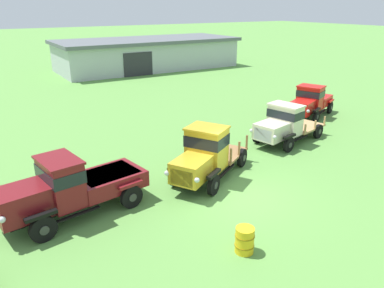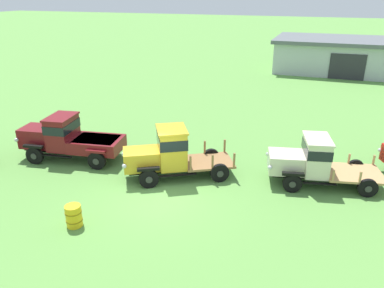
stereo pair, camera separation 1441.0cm
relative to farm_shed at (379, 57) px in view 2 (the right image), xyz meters
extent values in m
plane|color=#5B9342|center=(-10.45, -30.12, -1.70)|extent=(240.00, 240.00, 0.00)
cube|color=#B2B7BC|center=(0.00, 0.00, -0.20)|extent=(19.92, 7.90, 3.01)
cube|color=#565B60|center=(0.00, 0.00, 1.48)|extent=(20.52, 8.70, 0.36)
cube|color=#2D2D33|center=(-2.99, -3.98, -0.50)|extent=(3.20, 0.08, 2.40)
cylinder|color=black|center=(-17.55, -29.24, -1.27)|extent=(0.89, 0.32, 0.87)
cylinder|color=#2D2D2D|center=(-17.53, -29.34, -1.27)|extent=(0.31, 0.08, 0.31)
cylinder|color=black|center=(-17.85, -27.36, -1.27)|extent=(0.89, 0.32, 0.87)
cylinder|color=#2D2D2D|center=(-17.87, -27.26, -1.27)|extent=(0.31, 0.08, 0.31)
cylinder|color=black|center=(-14.36, -28.72, -1.27)|extent=(0.89, 0.32, 0.87)
cylinder|color=#2D2D2D|center=(-14.34, -28.83, -1.27)|extent=(0.31, 0.08, 0.31)
cylinder|color=black|center=(-14.66, -26.85, -1.27)|extent=(0.89, 0.32, 0.87)
cylinder|color=#2D2D2D|center=(-14.68, -26.75, -1.27)|extent=(0.31, 0.08, 0.31)
cube|color=black|center=(-16.20, -28.06, -1.19)|extent=(4.84, 1.78, 0.12)
cube|color=maroon|center=(-17.94, -28.34, -0.64)|extent=(1.81, 1.57, 0.98)
cube|color=silver|center=(-18.71, -28.46, -0.69)|extent=(0.22, 1.04, 0.73)
sphere|color=silver|center=(-18.61, -29.16, -0.61)|extent=(0.20, 0.20, 0.20)
sphere|color=silver|center=(-18.83, -27.76, -0.61)|extent=(0.20, 0.20, 0.20)
cube|color=black|center=(-17.55, -29.24, -0.78)|extent=(1.02, 0.36, 0.12)
cube|color=black|center=(-17.85, -27.36, -0.78)|extent=(1.02, 0.36, 0.12)
cube|color=maroon|center=(-16.62, -28.13, -0.34)|extent=(1.31, 1.82, 1.56)
cube|color=black|center=(-16.62, -28.13, 0.01)|extent=(1.36, 1.86, 0.44)
cube|color=maroon|center=(-16.62, -28.13, 0.48)|extent=(1.43, 1.91, 0.08)
cube|color=black|center=(-16.37, -29.03, -1.21)|extent=(1.49, 0.37, 0.05)
cube|color=black|center=(-16.66, -27.19, -1.21)|extent=(1.49, 0.37, 0.05)
cube|color=maroon|center=(-14.88, -27.85, -0.82)|extent=(2.71, 2.11, 0.60)
cube|color=black|center=(-14.88, -27.85, -0.55)|extent=(2.28, 1.79, 0.06)
cube|color=maroon|center=(-14.36, -28.72, -0.78)|extent=(0.98, 0.35, 0.12)
cube|color=maroon|center=(-14.66, -26.85, -0.78)|extent=(0.98, 0.35, 0.12)
cylinder|color=black|center=(-11.24, -29.50, -1.28)|extent=(0.82, 0.58, 0.84)
cylinder|color=#2D2D2D|center=(-11.19, -29.59, -1.28)|extent=(0.27, 0.17, 0.30)
cylinder|color=black|center=(-12.11, -28.02, -1.28)|extent=(0.82, 0.58, 0.84)
cylinder|color=#2D2D2D|center=(-12.17, -27.92, -1.28)|extent=(0.27, 0.17, 0.30)
cylinder|color=black|center=(-8.54, -27.93, -1.28)|extent=(0.82, 0.58, 0.84)
cylinder|color=#2D2D2D|center=(-8.49, -28.02, -1.28)|extent=(0.27, 0.17, 0.30)
cylinder|color=black|center=(-9.41, -26.44, -1.28)|extent=(0.82, 0.58, 0.84)
cylinder|color=#2D2D2D|center=(-9.47, -26.35, -1.28)|extent=(0.27, 0.17, 0.30)
cube|color=black|center=(-10.44, -28.04, -1.20)|extent=(4.38, 3.10, 0.12)
cube|color=gold|center=(-11.88, -28.88, -0.71)|extent=(1.96, 1.83, 0.86)
cube|color=silver|center=(-12.53, -29.26, -0.76)|extent=(0.53, 0.85, 0.64)
sphere|color=silver|center=(-12.22, -29.82, -0.69)|extent=(0.20, 0.20, 0.20)
sphere|color=silver|center=(-12.87, -28.71, -0.69)|extent=(0.20, 0.20, 0.20)
cube|color=black|center=(-11.24, -29.50, -0.81)|extent=(0.94, 0.66, 0.12)
cube|color=black|center=(-12.11, -28.02, -0.81)|extent=(0.94, 0.66, 0.12)
cube|color=gold|center=(-10.70, -28.19, -0.29)|extent=(1.77, 1.90, 1.70)
cube|color=black|center=(-10.70, -28.19, 0.09)|extent=(1.83, 1.95, 0.47)
cube|color=gold|center=(-10.70, -28.19, 0.60)|extent=(1.91, 2.02, 0.08)
cube|color=black|center=(-10.18, -28.86, -1.22)|extent=(1.48, 0.94, 0.05)
cube|color=black|center=(-11.03, -27.40, -1.22)|extent=(1.48, 0.94, 0.05)
cube|color=olive|center=(-9.26, -27.35, -1.09)|extent=(2.75, 2.58, 0.10)
cube|color=olive|center=(-9.69, -28.55, -0.72)|extent=(0.11, 0.11, 0.64)
cube|color=olive|center=(-10.52, -27.13, -0.72)|extent=(0.11, 0.11, 0.64)
cube|color=olive|center=(-8.85, -28.05, -0.72)|extent=(0.11, 0.11, 0.64)
cube|color=olive|center=(-9.67, -26.64, -0.72)|extent=(0.11, 0.11, 0.64)
cube|color=olive|center=(-8.00, -27.56, -0.72)|extent=(0.11, 0.11, 0.64)
cube|color=olive|center=(-8.83, -26.15, -0.72)|extent=(0.11, 0.11, 0.64)
cylinder|color=black|center=(-5.42, -27.78, -1.31)|extent=(0.81, 0.34, 0.79)
cylinder|color=#2D2D2D|center=(-5.40, -27.87, -1.31)|extent=(0.28, 0.09, 0.28)
cylinder|color=black|center=(-5.84, -25.93, -1.31)|extent=(0.81, 0.34, 0.79)
cylinder|color=#2D2D2D|center=(-5.86, -25.83, -1.31)|extent=(0.28, 0.09, 0.28)
cylinder|color=black|center=(-2.47, -27.11, -1.31)|extent=(0.81, 0.34, 0.79)
cylinder|color=#2D2D2D|center=(-2.44, -27.21, -1.31)|extent=(0.28, 0.09, 0.28)
cylinder|color=black|center=(-2.88, -25.27, -1.31)|extent=(0.81, 0.34, 0.79)
cylinder|color=#2D2D2D|center=(-2.90, -25.17, -1.31)|extent=(0.28, 0.09, 0.28)
cube|color=black|center=(-4.22, -26.54, -1.23)|extent=(4.56, 1.99, 0.12)
cube|color=beige|center=(-5.85, -26.90, -0.76)|extent=(1.74, 1.62, 0.82)
cube|color=silver|center=(-6.55, -27.06, -0.80)|extent=(0.29, 1.03, 0.61)
sphere|color=silver|center=(-6.40, -27.75, -0.74)|extent=(0.20, 0.20, 0.20)
sphere|color=silver|center=(-6.71, -26.37, -0.74)|extent=(0.20, 0.20, 0.20)
cube|color=black|center=(-5.42, -27.78, -0.86)|extent=(0.94, 0.39, 0.12)
cube|color=black|center=(-5.84, -25.93, -0.86)|extent=(0.94, 0.39, 0.12)
cube|color=beige|center=(-4.65, -26.63, -0.41)|extent=(1.31, 1.84, 1.52)
cube|color=black|center=(-4.65, -26.63, -0.07)|extent=(1.36, 1.88, 0.42)
cube|color=beige|center=(-4.65, -26.63, 0.39)|extent=(1.43, 1.93, 0.08)
cube|color=black|center=(-4.35, -27.52, -1.25)|extent=(1.36, 0.43, 0.05)
cube|color=black|center=(-4.75, -25.71, -1.25)|extent=(1.36, 0.43, 0.05)
cube|color=tan|center=(-3.02, -26.27, -1.12)|extent=(2.72, 2.36, 0.10)
cube|color=tan|center=(-3.86, -27.38, -0.84)|extent=(0.10, 0.10, 0.46)
cube|color=tan|center=(-4.25, -25.62, -0.84)|extent=(0.10, 0.10, 0.46)
cube|color=tan|center=(-2.82, -27.14, -0.84)|extent=(0.10, 0.10, 0.46)
cube|color=tan|center=(-3.22, -25.39, -0.84)|extent=(0.10, 0.10, 0.46)
cube|color=tan|center=(-2.18, -25.16, -0.84)|extent=(0.10, 0.10, 0.46)
sphere|color=silver|center=(-1.85, -24.12, -0.73)|extent=(0.20, 0.20, 0.20)
cylinder|color=gold|center=(-12.53, -32.98, -1.29)|extent=(0.57, 0.57, 0.83)
cylinder|color=#896E0F|center=(-12.53, -32.98, -1.13)|extent=(0.60, 0.60, 0.03)
cylinder|color=#896E0F|center=(-12.53, -32.98, -1.46)|extent=(0.60, 0.60, 0.03)
camera|label=1|loc=(-18.86, -40.20, 5.33)|focal=35.00mm
camera|label=2|loc=(-4.63, -42.25, 6.20)|focal=35.00mm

